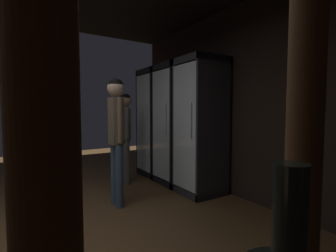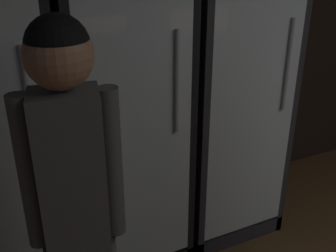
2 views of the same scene
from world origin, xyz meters
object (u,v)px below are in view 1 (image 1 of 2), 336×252
object	(u,v)px
shopper_near	(126,128)
shopper_far	(116,126)
cooler_left	(179,125)
cooler_center	(203,128)
cooler_far_left	(160,124)

from	to	relation	value
shopper_near	shopper_far	world-z (taller)	shopper_far
cooler_left	cooler_center	size ratio (longest dim) A/B	1.00
cooler_far_left	shopper_far	world-z (taller)	cooler_far_left
shopper_far	cooler_far_left	bearing A→B (deg)	130.43
shopper_far	shopper_near	bearing A→B (deg)	150.61
cooler_far_left	shopper_far	size ratio (longest dim) A/B	1.22
cooler_far_left	shopper_near	distance (m)	0.86
cooler_center	shopper_far	distance (m)	1.34
cooler_far_left	shopper_near	world-z (taller)	cooler_far_left
cooler_center	shopper_far	xyz separation A→B (m)	(-0.20, -1.32, 0.06)
cooler_far_left	cooler_center	distance (m)	1.32
cooler_far_left	shopper_far	xyz separation A→B (m)	(1.13, -1.32, 0.06)
cooler_left	shopper_far	xyz separation A→B (m)	(0.47, -1.32, 0.06)
cooler_left	shopper_near	size ratio (longest dim) A/B	1.32
cooler_far_left	cooler_center	bearing A→B (deg)	-0.05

